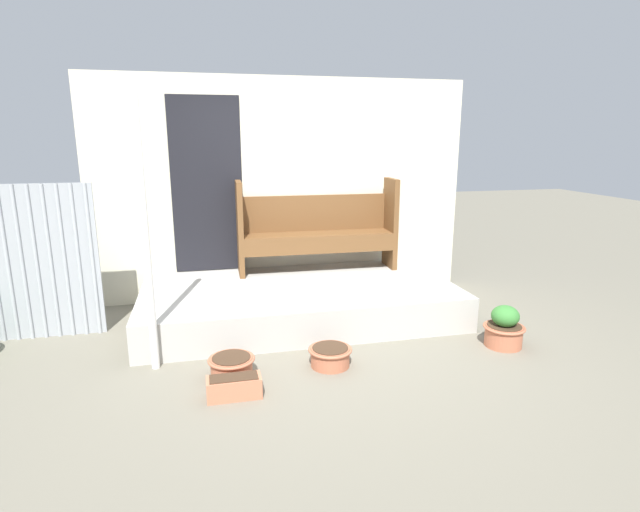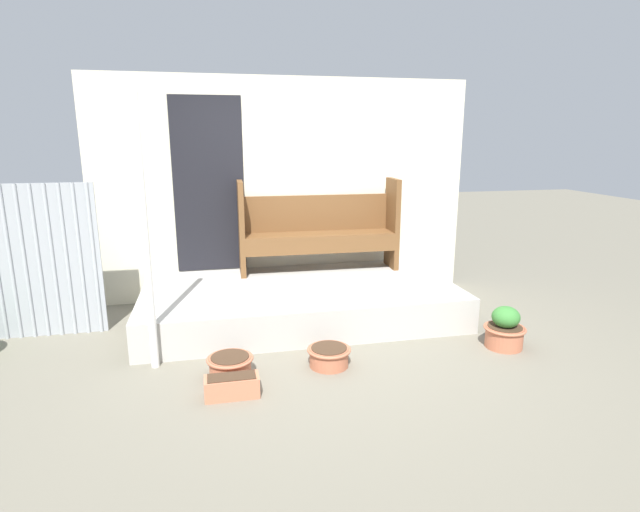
{
  "view_description": "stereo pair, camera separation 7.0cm",
  "coord_description": "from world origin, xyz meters",
  "px_view_note": "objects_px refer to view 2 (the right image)",
  "views": [
    {
      "loc": [
        -1.01,
        -4.2,
        1.93
      ],
      "look_at": [
        0.05,
        0.3,
        0.81
      ],
      "focal_mm": 28.0,
      "sensor_mm": 36.0,
      "label": 1
    },
    {
      "loc": [
        -0.94,
        -4.22,
        1.93
      ],
      "look_at": [
        0.05,
        0.3,
        0.81
      ],
      "focal_mm": 28.0,
      "sensor_mm": 36.0,
      "label": 2
    }
  ],
  "objects_px": {
    "bench": "(319,226)",
    "flower_pot_left": "(230,365)",
    "support_post": "(145,238)",
    "flower_pot_middle": "(329,355)",
    "flower_pot_right": "(505,330)",
    "planter_box_rect": "(232,386)"
  },
  "relations": [
    {
      "from": "bench",
      "to": "flower_pot_left",
      "type": "height_order",
      "value": "bench"
    },
    {
      "from": "support_post",
      "to": "flower_pot_middle",
      "type": "bearing_deg",
      "value": -11.7
    },
    {
      "from": "bench",
      "to": "flower_pot_right",
      "type": "height_order",
      "value": "bench"
    },
    {
      "from": "support_post",
      "to": "flower_pot_right",
      "type": "bearing_deg",
      "value": -4.89
    },
    {
      "from": "support_post",
      "to": "planter_box_rect",
      "type": "bearing_deg",
      "value": -46.31
    },
    {
      "from": "flower_pot_right",
      "to": "planter_box_rect",
      "type": "relative_size",
      "value": 0.97
    },
    {
      "from": "flower_pot_left",
      "to": "planter_box_rect",
      "type": "xyz_separation_m",
      "value": [
        -0.0,
        -0.34,
        -0.01
      ]
    },
    {
      "from": "flower_pot_left",
      "to": "support_post",
      "type": "bearing_deg",
      "value": 153.38
    },
    {
      "from": "support_post",
      "to": "flower_pot_left",
      "type": "distance_m",
      "value": 1.24
    },
    {
      "from": "bench",
      "to": "planter_box_rect",
      "type": "xyz_separation_m",
      "value": [
        -1.14,
        -2.17,
        -0.81
      ]
    },
    {
      "from": "flower_pot_right",
      "to": "planter_box_rect",
      "type": "distance_m",
      "value": 2.56
    },
    {
      "from": "flower_pot_left",
      "to": "flower_pot_middle",
      "type": "bearing_deg",
      "value": 0.71
    },
    {
      "from": "bench",
      "to": "flower_pot_right",
      "type": "relative_size",
      "value": 4.72
    },
    {
      "from": "flower_pot_middle",
      "to": "planter_box_rect",
      "type": "relative_size",
      "value": 0.93
    },
    {
      "from": "support_post",
      "to": "planter_box_rect",
      "type": "relative_size",
      "value": 5.5
    },
    {
      "from": "flower_pot_right",
      "to": "flower_pot_left",
      "type": "bearing_deg",
      "value": -179.02
    },
    {
      "from": "flower_pot_right",
      "to": "bench",
      "type": "bearing_deg",
      "value": 127.83
    },
    {
      "from": "flower_pot_left",
      "to": "flower_pot_right",
      "type": "xyz_separation_m",
      "value": [
        2.53,
        0.04,
        0.08
      ]
    },
    {
      "from": "planter_box_rect",
      "to": "bench",
      "type": "bearing_deg",
      "value": 62.29
    },
    {
      "from": "support_post",
      "to": "flower_pot_left",
      "type": "relative_size",
      "value": 5.86
    },
    {
      "from": "planter_box_rect",
      "to": "support_post",
      "type": "bearing_deg",
      "value": 133.69
    },
    {
      "from": "flower_pot_left",
      "to": "bench",
      "type": "bearing_deg",
      "value": 58.16
    }
  ]
}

